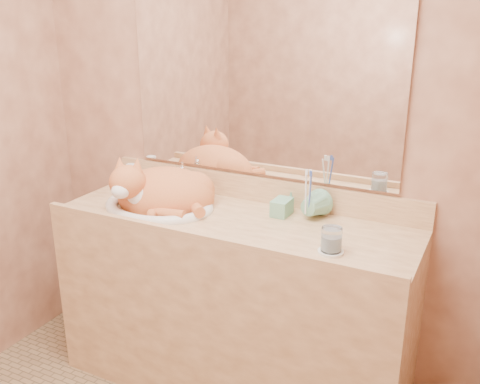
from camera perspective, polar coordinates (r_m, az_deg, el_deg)
The scene contains 12 objects.
wall_back at distance 2.46m, azimuth 2.17°, elevation 7.92°, with size 2.40×0.02×2.50m, color brown.
vanity_counter at distance 2.53m, azimuth -0.73°, elevation -11.90°, with size 1.60×0.55×0.85m, color #A37449, non-canonical shape.
mirror at distance 2.43m, azimuth 2.10°, elevation 11.12°, with size 1.30×0.02×0.80m, color white.
sink_basin at distance 2.48m, azimuth -8.70°, elevation 0.15°, with size 0.52×0.43×0.16m, color white, non-canonical shape.
faucet at distance 2.63m, azimuth -6.21°, elevation 1.30°, with size 0.04×0.11×0.15m, color silver, non-canonical shape.
cat at distance 2.48m, azimuth -8.47°, elevation 0.24°, with size 0.47×0.38×0.25m, color #C15B2C, non-canonical shape.
soap_dispenser at distance 2.32m, azimuth 3.98°, elevation -1.01°, with size 0.07×0.08×0.16m, color #6DAF8C.
toothbrush_cup at distance 2.31m, azimuth 7.20°, elevation -1.85°, with size 0.12×0.12×0.11m, color #6DAF8C.
toothbrushes at distance 2.28m, azimuth 7.28°, elevation 0.09°, with size 0.04×0.04×0.24m, color white, non-canonical shape.
saucer at distance 2.05m, azimuth 9.65°, elevation -6.31°, with size 0.10×0.10×0.01m, color white.
water_glass at distance 2.03m, azimuth 9.73°, elevation -5.00°, with size 0.08×0.08×0.09m, color white.
lotion_bottle at distance 2.80m, azimuth -11.47°, elevation 1.73°, with size 0.05×0.05×0.12m, color white.
Camera 1 is at (1.00, -1.20, 1.72)m, focal length 40.00 mm.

